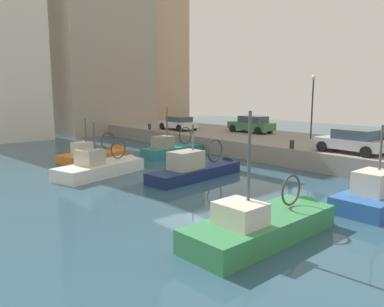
% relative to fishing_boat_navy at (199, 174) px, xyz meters
% --- Properties ---
extents(water_surface, '(80.00, 80.00, 0.00)m').
position_rel_fishing_boat_navy_xyz_m(water_surface, '(-0.98, 0.29, -0.17)').
color(water_surface, '#2D5166').
rests_on(water_surface, ground).
extents(quay_wall, '(9.00, 56.00, 1.20)m').
position_rel_fishing_boat_navy_xyz_m(quay_wall, '(10.52, 0.29, 0.43)').
color(quay_wall, gray).
rests_on(quay_wall, ground).
extents(fishing_boat_navy, '(7.07, 2.40, 3.77)m').
position_rel_fishing_boat_navy_xyz_m(fishing_boat_navy, '(0.00, 0.00, 0.00)').
color(fishing_boat_navy, navy).
rests_on(fishing_boat_navy, ground).
extents(fishing_boat_green, '(6.70, 2.32, 5.15)m').
position_rel_fishing_boat_navy_xyz_m(fishing_boat_green, '(-4.18, -8.20, -0.08)').
color(fishing_boat_green, '#388951').
rests_on(fishing_boat_green, ground).
extents(fishing_boat_teal, '(5.78, 2.16, 4.45)m').
position_rel_fishing_boat_navy_xyz_m(fishing_boat_teal, '(3.71, 6.90, -0.04)').
color(fishing_boat_teal, teal).
rests_on(fishing_boat_teal, ground).
extents(fishing_boat_orange, '(5.76, 2.61, 3.81)m').
position_rel_fishing_boat_navy_xyz_m(fishing_boat_orange, '(-1.70, 8.96, -0.07)').
color(fishing_boat_orange, orange).
rests_on(fishing_boat_orange, ground).
extents(fishing_boat_white, '(6.46, 3.40, 3.98)m').
position_rel_fishing_boat_navy_xyz_m(fishing_boat_white, '(-3.76, 4.08, -0.06)').
color(fishing_boat_white, white).
rests_on(fishing_boat_white, ground).
extents(parked_car_green, '(1.93, 4.24, 1.46)m').
position_rel_fishing_boat_navy_xyz_m(parked_car_green, '(11.72, 6.25, 1.77)').
color(parked_car_green, '#387547').
rests_on(parked_car_green, quay_wall).
extents(parked_car_silver, '(2.13, 4.06, 1.42)m').
position_rel_fishing_boat_navy_xyz_m(parked_car_silver, '(7.53, -5.09, 1.75)').
color(parked_car_silver, '#B7B7BC').
rests_on(parked_car_silver, quay_wall).
extents(parked_car_white, '(2.05, 3.91, 1.26)m').
position_rel_fishing_boat_navy_xyz_m(parked_car_white, '(8.20, 12.19, 1.69)').
color(parked_car_white, silver).
rests_on(parked_car_white, quay_wall).
extents(mooring_bollard_mid, '(0.28, 0.28, 0.55)m').
position_rel_fishing_boat_navy_xyz_m(mooring_bollard_mid, '(6.37, -1.71, 1.30)').
color(mooring_bollard_mid, '#2D2D33').
rests_on(mooring_bollard_mid, quay_wall).
extents(mooring_bollard_north, '(0.28, 0.28, 0.55)m').
position_rel_fishing_boat_navy_xyz_m(mooring_bollard_north, '(6.37, 14.29, 1.30)').
color(mooring_bollard_north, '#2D2D33').
rests_on(mooring_bollard_north, quay_wall).
extents(quay_streetlamp, '(0.36, 0.36, 4.83)m').
position_rel_fishing_boat_navy_xyz_m(quay_streetlamp, '(12.02, 0.50, 4.28)').
color(quay_streetlamp, '#38383D').
rests_on(quay_streetlamp, quay_wall).
extents(waterfront_building_west, '(7.45, 8.08, 20.91)m').
position_rel_fishing_boat_navy_xyz_m(waterfront_building_west, '(15.33, 27.15, 10.30)').
color(waterfront_building_west, tan).
rests_on(waterfront_building_west, ground).
extents(waterfront_building_west_mid, '(10.95, 8.93, 24.10)m').
position_rel_fishing_boat_navy_xyz_m(waterfront_building_west_mid, '(7.37, 25.99, 11.90)').
color(waterfront_building_west_mid, '#A39384').
rests_on(waterfront_building_west_mid, ground).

